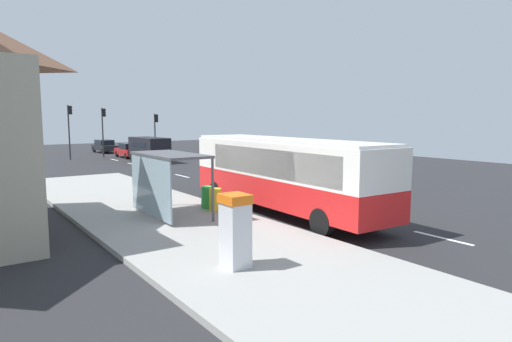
# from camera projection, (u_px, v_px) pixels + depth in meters

# --- Properties ---
(ground_plane) EXTENTS (56.00, 92.00, 0.04)m
(ground_plane) POSITION_uv_depth(u_px,v_px,m) (179.00, 177.00, 31.03)
(ground_plane) COLOR #262628
(sidewalk_platform) EXTENTS (6.20, 30.00, 0.18)m
(sidewalk_platform) POSITION_uv_depth(u_px,v_px,m) (164.00, 218.00, 17.63)
(sidewalk_platform) COLOR #999993
(sidewalk_platform) RESTS_ON ground
(lane_stripe_seg_0) EXTENTS (0.16, 2.20, 0.01)m
(lane_stripe_seg_0) POSITION_uv_depth(u_px,v_px,m) (443.00, 238.00, 15.01)
(lane_stripe_seg_0) COLOR silver
(lane_stripe_seg_0) RESTS_ON ground
(lane_stripe_seg_1) EXTENTS (0.16, 2.20, 0.01)m
(lane_stripe_seg_1) POSITION_uv_depth(u_px,v_px,m) (336.00, 213.00, 19.05)
(lane_stripe_seg_1) COLOR silver
(lane_stripe_seg_1) RESTS_ON ground
(lane_stripe_seg_2) EXTENTS (0.16, 2.20, 0.01)m
(lane_stripe_seg_2) POSITION_uv_depth(u_px,v_px,m) (267.00, 196.00, 23.09)
(lane_stripe_seg_2) COLOR silver
(lane_stripe_seg_2) RESTS_ON ground
(lane_stripe_seg_3) EXTENTS (0.16, 2.20, 0.01)m
(lane_stripe_seg_3) POSITION_uv_depth(u_px,v_px,m) (218.00, 185.00, 27.13)
(lane_stripe_seg_3) COLOR silver
(lane_stripe_seg_3) RESTS_ON ground
(lane_stripe_seg_4) EXTENTS (0.16, 2.20, 0.01)m
(lane_stripe_seg_4) POSITION_uv_depth(u_px,v_px,m) (182.00, 176.00, 31.18)
(lane_stripe_seg_4) COLOR silver
(lane_stripe_seg_4) RESTS_ON ground
(lane_stripe_seg_5) EXTENTS (0.16, 2.20, 0.01)m
(lane_stripe_seg_5) POSITION_uv_depth(u_px,v_px,m) (154.00, 169.00, 35.22)
(lane_stripe_seg_5) COLOR silver
(lane_stripe_seg_5) RESTS_ON ground
(lane_stripe_seg_6) EXTENTS (0.16, 2.20, 0.01)m
(lane_stripe_seg_6) POSITION_uv_depth(u_px,v_px,m) (132.00, 164.00, 39.26)
(lane_stripe_seg_6) COLOR silver
(lane_stripe_seg_6) RESTS_ON ground
(lane_stripe_seg_7) EXTENTS (0.16, 2.20, 0.01)m
(lane_stripe_seg_7) POSITION_uv_depth(u_px,v_px,m) (114.00, 160.00, 43.30)
(lane_stripe_seg_7) COLOR silver
(lane_stripe_seg_7) RESTS_ON ground
(bus) EXTENTS (2.90, 11.09, 3.21)m
(bus) POSITION_uv_depth(u_px,v_px,m) (283.00, 171.00, 18.70)
(bus) COLOR red
(bus) RESTS_ON ground
(white_van) EXTENTS (2.12, 5.24, 2.30)m
(white_van) POSITION_uv_depth(u_px,v_px,m) (149.00, 148.00, 40.86)
(white_van) COLOR black
(white_van) RESTS_ON ground
(sedan_near) EXTENTS (2.03, 4.49, 1.52)m
(sedan_near) POSITION_uv_depth(u_px,v_px,m) (105.00, 146.00, 52.30)
(sedan_near) COLOR black
(sedan_near) RESTS_ON ground
(sedan_far) EXTENTS (1.91, 4.43, 1.52)m
(sedan_far) POSITION_uv_depth(u_px,v_px,m) (129.00, 150.00, 45.56)
(sedan_far) COLOR #A51919
(sedan_far) RESTS_ON ground
(ticket_machine) EXTENTS (0.66, 0.76, 1.94)m
(ticket_machine) POSITION_uv_depth(u_px,v_px,m) (235.00, 230.00, 11.49)
(ticket_machine) COLOR silver
(ticket_machine) RESTS_ON sidewalk_platform
(recycling_bin_yellow) EXTENTS (0.52, 0.52, 0.95)m
(recycling_bin_yellow) POSITION_uv_depth(u_px,v_px,m) (215.00, 200.00, 18.59)
(recycling_bin_yellow) COLOR yellow
(recycling_bin_yellow) RESTS_ON sidewalk_platform
(recycling_bin_green) EXTENTS (0.52, 0.52, 0.95)m
(recycling_bin_green) POSITION_uv_depth(u_px,v_px,m) (207.00, 197.00, 19.15)
(recycling_bin_green) COLOR green
(recycling_bin_green) RESTS_ON sidewalk_platform
(traffic_light_near_side) EXTENTS (0.49, 0.28, 4.56)m
(traffic_light_near_side) POSITION_uv_depth(u_px,v_px,m) (156.00, 128.00, 47.61)
(traffic_light_near_side) COLOR #2D2D2D
(traffic_light_near_side) RESTS_ON ground
(traffic_light_far_side) EXTENTS (0.49, 0.28, 5.36)m
(traffic_light_far_side) POSITION_uv_depth(u_px,v_px,m) (70.00, 124.00, 43.23)
(traffic_light_far_side) COLOR #2D2D2D
(traffic_light_far_side) RESTS_ON ground
(traffic_light_median) EXTENTS (0.49, 0.28, 5.15)m
(traffic_light_median) POSITION_uv_depth(u_px,v_px,m) (103.00, 125.00, 45.91)
(traffic_light_median) COLOR #2D2D2D
(traffic_light_median) RESTS_ON ground
(bus_shelter) EXTENTS (1.80, 4.00, 2.50)m
(bus_shelter) POSITION_uv_depth(u_px,v_px,m) (163.00, 169.00, 17.36)
(bus_shelter) COLOR #4C4C51
(bus_shelter) RESTS_ON sidewalk_platform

